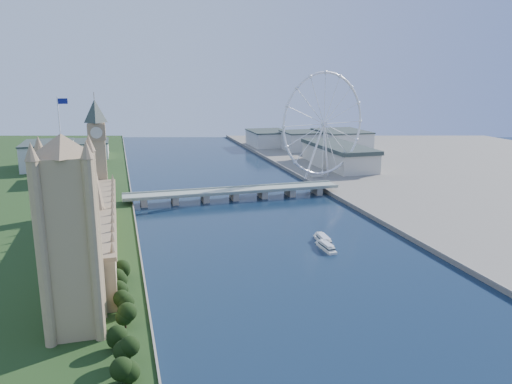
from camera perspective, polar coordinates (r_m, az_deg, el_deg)
name	(u,v)px	position (r m, az deg, el deg)	size (l,w,h in m)	color
ground	(384,355)	(245.52, 14.45, -17.61)	(2000.00, 2000.00, 0.00)	#162A3F
tree_row	(125,326)	(250.46, -14.76, -14.64)	(9.16, 153.16, 20.93)	black
victoria_tower	(69,230)	(246.48, -20.58, -4.05)	(28.16, 28.16, 112.00)	tan
parliament_range	(98,230)	(366.20, -17.63, -4.12)	(24.00, 200.00, 70.00)	tan
big_ben	(97,141)	(462.01, -17.69, 5.54)	(20.02, 20.02, 110.00)	tan
westminster_bridge	(234,193)	(506.63, -2.53, -0.09)	(220.00, 22.00, 9.50)	gray
london_eye	(324,124)	(585.57, 7.76, 7.68)	(113.60, 39.12, 124.30)	silver
county_hall	(338,168)	(685.14, 9.35, 2.74)	(54.00, 144.00, 35.00)	beige
city_skyline	(220,146)	(762.82, -4.12, 5.25)	(505.00, 280.00, 32.00)	beige
tour_boat_near	(324,243)	(381.86, 7.73, -5.79)	(7.12, 27.97, 6.16)	silver
tour_boat_far	(326,250)	(368.06, 8.05, -6.55)	(6.59, 25.98, 5.70)	silver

